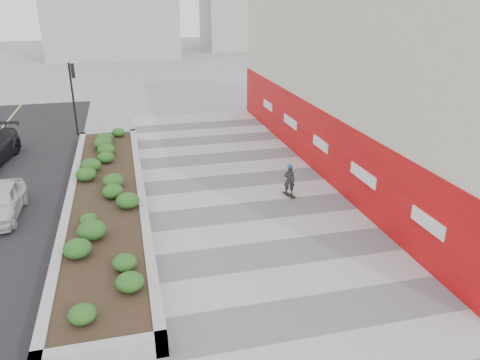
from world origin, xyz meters
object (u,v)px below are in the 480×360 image
object	(u,v)px
traffic_signal_near	(73,88)
car_white	(0,202)
planter	(106,195)
skateboarder	(289,180)

from	to	relation	value
traffic_signal_near	car_white	size ratio (longest dim) A/B	1.17
traffic_signal_near	car_white	distance (m)	11.10
planter	traffic_signal_near	distance (m)	10.90
traffic_signal_near	skateboarder	world-z (taller)	traffic_signal_near
traffic_signal_near	skateboarder	distance (m)	14.73
car_white	planter	bearing A→B (deg)	3.66
planter	car_white	bearing A→B (deg)	-177.22
traffic_signal_near	skateboarder	size ratio (longest dim) A/B	2.96
traffic_signal_near	skateboarder	bearing A→B (deg)	-51.82
traffic_signal_near	car_white	bearing A→B (deg)	-101.00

